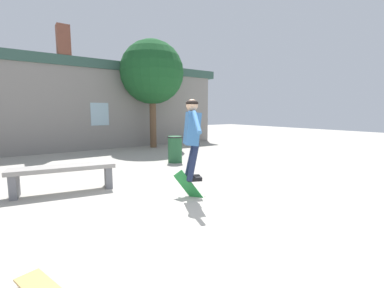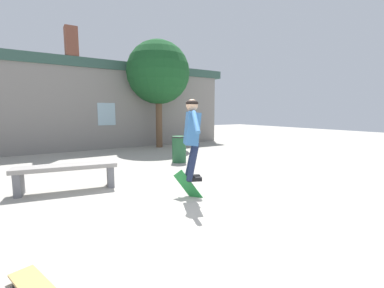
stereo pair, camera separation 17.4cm
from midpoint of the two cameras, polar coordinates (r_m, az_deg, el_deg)
name	(u,v)px [view 2 (the right image)]	position (r m, az deg, el deg)	size (l,w,h in m)	color
ground_plane	(178,211)	(4.10, -1.95, -14.60)	(40.00, 40.00, 0.00)	#A39E93
building_backdrop	(83,103)	(10.99, -22.74, 8.44)	(13.33, 0.52, 4.66)	gray
tree_right	(158,73)	(11.18, -7.05, 15.42)	(2.62, 2.62, 4.46)	brown
park_bench	(67,172)	(5.48, -25.23, -5.59)	(1.88, 0.73, 0.51)	gray
trash_bin	(179,148)	(7.75, -2.25, -1.00)	(0.46, 0.46, 0.79)	#235633
skater	(192,132)	(4.53, 1.12, 2.58)	(0.55, 1.14, 1.44)	teal
skateboard_flipping	(191,191)	(4.68, 0.96, -10.34)	(0.48, 0.49, 0.77)	#237F38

